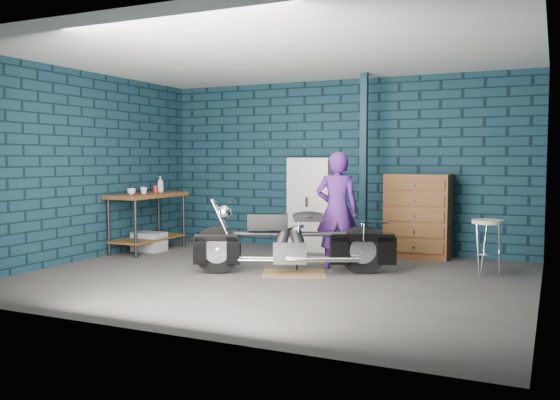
# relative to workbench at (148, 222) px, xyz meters

# --- Properties ---
(ground) EXTENTS (6.00, 6.00, 0.00)m
(ground) POSITION_rel_workbench_xyz_m (2.68, -1.05, -0.46)
(ground) COLOR #43413E
(ground) RESTS_ON ground
(room_walls) EXTENTS (6.02, 5.01, 2.71)m
(room_walls) POSITION_rel_workbench_xyz_m (2.68, -0.50, 1.45)
(room_walls) COLOR #102B38
(room_walls) RESTS_ON ground
(support_post) EXTENTS (0.10, 0.10, 2.70)m
(support_post) POSITION_rel_workbench_xyz_m (3.23, 0.90, 0.90)
(support_post) COLOR #112936
(support_post) RESTS_ON ground
(workbench) EXTENTS (0.60, 1.40, 0.91)m
(workbench) POSITION_rel_workbench_xyz_m (0.00, 0.00, 0.00)
(workbench) COLOR brown
(workbench) RESTS_ON ground
(drip_mat) EXTENTS (0.96, 0.86, 0.01)m
(drip_mat) POSITION_rel_workbench_xyz_m (2.82, -0.73, -0.45)
(drip_mat) COLOR brown
(drip_mat) RESTS_ON ground
(motorcycle) EXTENTS (2.22, 1.42, 0.96)m
(motorcycle) POSITION_rel_workbench_xyz_m (2.82, -0.73, 0.02)
(motorcycle) COLOR black
(motorcycle) RESTS_ON ground
(person) EXTENTS (0.65, 0.53, 1.55)m
(person) POSITION_rel_workbench_xyz_m (3.19, -0.15, 0.32)
(person) COLOR #451D6E
(person) RESTS_ON ground
(storage_bin) EXTENTS (0.48, 0.34, 0.30)m
(storage_bin) POSITION_rel_workbench_xyz_m (0.02, -0.01, -0.31)
(storage_bin) COLOR gray
(storage_bin) RESTS_ON ground
(locker) EXTENTS (0.68, 0.49, 1.47)m
(locker) POSITION_rel_workbench_xyz_m (2.31, 1.18, 0.28)
(locker) COLOR beige
(locker) RESTS_ON ground
(tool_chest) EXTENTS (0.92, 0.51, 1.23)m
(tool_chest) POSITION_rel_workbench_xyz_m (3.98, 1.18, 0.16)
(tool_chest) COLOR brown
(tool_chest) RESTS_ON ground
(shop_stool) EXTENTS (0.45, 0.45, 0.70)m
(shop_stool) POSITION_rel_workbench_xyz_m (5.05, 0.17, -0.11)
(shop_stool) COLOR #C3AF93
(shop_stool) RESTS_ON ground
(cup_a) EXTENTS (0.16, 0.16, 0.10)m
(cup_a) POSITION_rel_workbench_xyz_m (-0.02, -0.37, 0.50)
(cup_a) COLOR #C3AF93
(cup_a) RESTS_ON workbench
(cup_b) EXTENTS (0.13, 0.13, 0.10)m
(cup_b) POSITION_rel_workbench_xyz_m (0.05, -0.16, 0.51)
(cup_b) COLOR #C3AF93
(cup_b) RESTS_ON workbench
(mug_purple) EXTENTS (0.09, 0.09, 0.11)m
(mug_purple) POSITION_rel_workbench_xyz_m (-0.14, 0.07, 0.51)
(mug_purple) COLOR #611965
(mug_purple) RESTS_ON workbench
(mug_red) EXTENTS (0.09, 0.09, 0.11)m
(mug_red) POSITION_rel_workbench_xyz_m (-0.01, 0.22, 0.51)
(mug_red) COLOR #A31915
(mug_red) RESTS_ON workbench
(bottle) EXTENTS (0.10, 0.10, 0.26)m
(bottle) POSITION_rel_workbench_xyz_m (-0.02, 0.36, 0.59)
(bottle) COLOR gray
(bottle) RESTS_ON workbench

